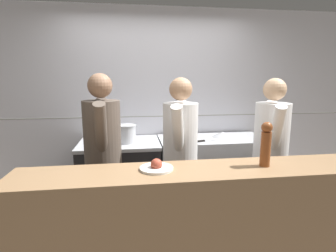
{
  "coord_description": "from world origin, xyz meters",
  "views": [
    {
      "loc": [
        -0.33,
        -2.12,
        1.68
      ],
      "look_at": [
        0.06,
        0.71,
        1.15
      ],
      "focal_mm": 28.0,
      "sensor_mm": 36.0,
      "label": 1
    }
  ],
  "objects": [
    {
      "name": "wall_back_tiled",
      "position": [
        0.0,
        1.5,
        1.3
      ],
      "size": [
        8.0,
        0.06,
        2.6
      ],
      "color": "silver",
      "rests_on": "ground_plane"
    },
    {
      "name": "oven_range",
      "position": [
        -0.5,
        1.1,
        0.45
      ],
      "size": [
        0.99,
        0.71,
        0.89
      ],
      "color": "#232326",
      "rests_on": "ground_plane"
    },
    {
      "name": "prep_counter",
      "position": [
        0.7,
        1.1,
        0.45
      ],
      "size": [
        1.38,
        0.65,
        0.9
      ],
      "color": "#B7BABF",
      "rests_on": "ground_plane"
    },
    {
      "name": "pass_counter",
      "position": [
        0.21,
        -0.33,
        0.5
      ],
      "size": [
        2.83,
        0.45,
        1.01
      ],
      "color": "#93704C",
      "rests_on": "ground_plane"
    },
    {
      "name": "stock_pot",
      "position": [
        -0.41,
        1.05,
        1.01
      ],
      "size": [
        0.25,
        0.25,
        0.22
      ],
      "color": "#B7BABF",
      "rests_on": "oven_range"
    },
    {
      "name": "mixing_bowl_steel",
      "position": [
        0.85,
        1.14,
        0.94
      ],
      "size": [
        0.27,
        0.27,
        0.07
      ],
      "color": "#B7BABF",
      "rests_on": "prep_counter"
    },
    {
      "name": "chefs_knife",
      "position": [
        0.59,
        0.95,
        0.91
      ],
      "size": [
        0.36,
        0.12,
        0.02
      ],
      "color": "#B7BABF",
      "rests_on": "prep_counter"
    },
    {
      "name": "plated_dish_main",
      "position": [
        -0.16,
        -0.29,
        1.03
      ],
      "size": [
        0.25,
        0.25,
        0.09
      ],
      "color": "white",
      "rests_on": "pass_counter"
    },
    {
      "name": "pepper_mill",
      "position": [
        0.66,
        -0.32,
        1.19
      ],
      "size": [
        0.08,
        0.08,
        0.34
      ],
      "color": "brown",
      "rests_on": "pass_counter"
    },
    {
      "name": "chef_head_cook",
      "position": [
        -0.62,
        0.37,
        0.96
      ],
      "size": [
        0.37,
        0.75,
        1.72
      ],
      "rotation": [
        0.0,
        0.0,
        0.07
      ],
      "color": "black",
      "rests_on": "ground_plane"
    },
    {
      "name": "chef_sous",
      "position": [
        0.14,
        0.36,
        0.94
      ],
      "size": [
        0.43,
        0.73,
        1.68
      ],
      "rotation": [
        0.0,
        0.0,
        -0.3
      ],
      "color": "black",
      "rests_on": "ground_plane"
    },
    {
      "name": "chef_line",
      "position": [
        1.06,
        0.3,
        0.93
      ],
      "size": [
        0.43,
        0.72,
        1.68
      ],
      "rotation": [
        0.0,
        0.0,
        -0.32
      ],
      "color": "black",
      "rests_on": "ground_plane"
    }
  ]
}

